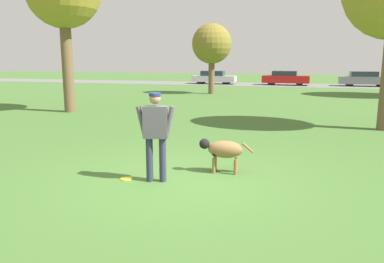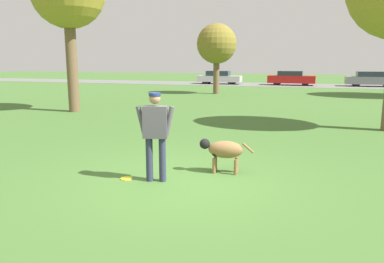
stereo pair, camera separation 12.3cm
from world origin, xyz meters
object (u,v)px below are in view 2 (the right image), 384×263
tree_far_left (217,44)px  dog (223,150)px  parked_car_grey (371,79)px  person (155,129)px  parked_car_silver (219,77)px  parked_car_red (291,78)px  frisbee (126,179)px

tree_far_left → dog: bearing=-75.0°
tree_far_left → parked_car_grey: bearing=45.8°
person → parked_car_silver: person is taller
person → dog: person is taller
person → tree_far_left: tree_far_left is taller
parked_car_grey → parked_car_silver: bearing=-179.1°
tree_far_left → parked_car_red: tree_far_left is taller
frisbee → tree_far_left: 19.45m
parked_car_red → parked_car_grey: size_ratio=0.99×
parked_car_red → tree_far_left: bearing=-110.2°
tree_far_left → parked_car_grey: (11.13, 11.43, -2.68)m
dog → tree_far_left: (-4.80, 17.91, 2.86)m
person → parked_car_grey: (7.39, 30.26, -0.34)m
person → frisbee: bearing=172.1°
parked_car_red → frisbee: bearing=-91.0°
tree_far_left → parked_car_red: (4.32, 11.02, -2.67)m
person → frisbee: size_ratio=7.42×
parked_car_grey → tree_far_left: bearing=-135.8°
dog → frisbee: size_ratio=4.90×
parked_car_red → dog: bearing=-87.8°
frisbee → dog: bearing=31.0°
dog → parked_car_grey: size_ratio=0.25×
person → parked_car_grey: person is taller
frisbee → parked_car_silver: (-5.66, 29.74, 0.63)m
person → frisbee: (-0.59, -0.07, -0.98)m
tree_far_left → parked_car_silver: tree_far_left is taller
person → tree_far_left: (-3.74, 18.83, 2.34)m
person → parked_car_red: size_ratio=0.39×
dog → parked_car_red: bearing=-95.1°
tree_far_left → parked_car_silver: (-2.52, 10.84, -2.69)m
frisbee → parked_car_silver: 30.28m
parked_car_silver → dog: bearing=-77.9°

